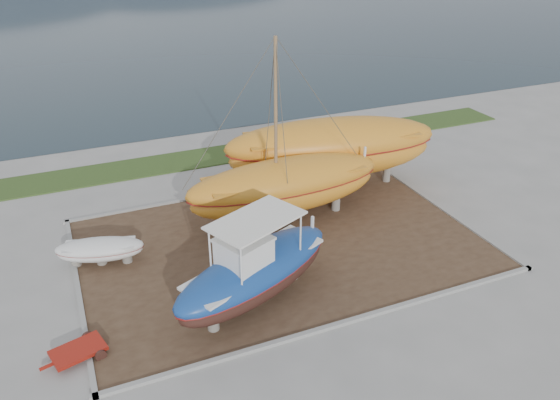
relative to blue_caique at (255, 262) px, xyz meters
name	(u,v)px	position (x,y,z in m)	size (l,w,h in m)	color
ground	(320,293)	(2.63, -0.43, -1.92)	(140.00, 140.00, 0.00)	gray
dirt_patch	(281,244)	(2.63, 3.57, -1.89)	(18.00, 12.00, 0.06)	#422D1E
curb_frame	(281,244)	(2.63, 3.57, -1.85)	(18.60, 12.60, 0.15)	gray
grass_strip	(211,156)	(2.63, 15.07, -1.88)	(44.00, 3.00, 0.08)	#284219
sea	(103,23)	(2.63, 69.57, -1.92)	(260.00, 100.00, 0.04)	#182831
blue_caique	(255,262)	(0.00, 0.00, 0.00)	(7.73, 2.41, 3.72)	navy
white_dinghy	(100,252)	(-5.30, 5.21, -1.29)	(3.80, 1.42, 1.14)	silver
orange_sailboat	(286,135)	(3.69, 5.51, 2.71)	(10.05, 2.96, 9.15)	orange
orange_bare_hull	(331,155)	(7.57, 8.08, 0.09)	(11.91, 3.57, 3.90)	orange
red_trailer	(79,353)	(-6.78, -0.42, -1.73)	(2.66, 1.33, 0.38)	#A01D12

